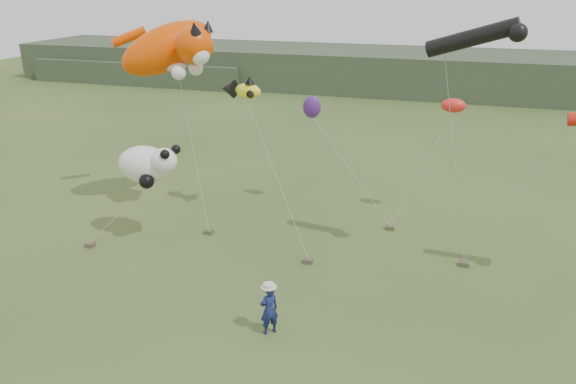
% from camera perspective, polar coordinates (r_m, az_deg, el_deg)
% --- Properties ---
extents(ground, '(120.00, 120.00, 0.00)m').
position_cam_1_polar(ground, '(20.29, 0.32, -12.64)').
color(ground, '#385123').
rests_on(ground, ground).
extents(headland, '(90.00, 13.00, 4.00)m').
position_cam_1_polar(headland, '(62.11, 9.70, 12.03)').
color(headland, '#2D3D28').
rests_on(headland, ground).
extents(festival_attendant, '(0.77, 0.76, 1.79)m').
position_cam_1_polar(festival_attendant, '(19.07, -1.93, -11.86)').
color(festival_attendant, navy).
rests_on(festival_attendant, ground).
extents(sandbag_anchors, '(16.35, 6.08, 0.19)m').
position_cam_1_polar(sandbag_anchors, '(25.08, 0.23, -5.41)').
color(sandbag_anchors, brown).
rests_on(sandbag_anchors, ground).
extents(cat_kite, '(6.11, 4.80, 3.53)m').
position_cam_1_polar(cat_kite, '(27.56, -11.62, 14.10)').
color(cat_kite, '#E84300').
rests_on(cat_kite, ground).
extents(fish_kite, '(2.20, 1.47, 1.13)m').
position_cam_1_polar(fish_kite, '(26.93, -4.82, 10.33)').
color(fish_kite, '#FEF426').
rests_on(fish_kite, ground).
extents(tube_kites, '(8.03, 1.91, 3.70)m').
position_cam_1_polar(tube_kites, '(22.12, 22.98, 11.89)').
color(tube_kites, black).
rests_on(tube_kites, ground).
extents(panda_kite, '(2.97, 1.92, 1.84)m').
position_cam_1_polar(panda_kite, '(25.44, -14.04, 2.72)').
color(panda_kite, white).
rests_on(panda_kite, ground).
extents(misc_kites, '(7.72, 1.07, 1.29)m').
position_cam_1_polar(misc_kites, '(27.59, 8.55, 8.61)').
color(misc_kites, red).
rests_on(misc_kites, ground).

